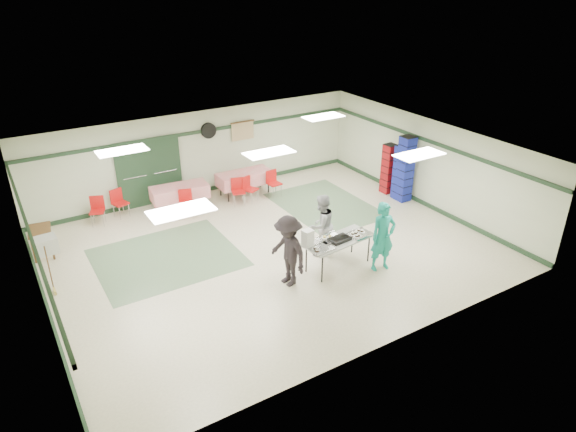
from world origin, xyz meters
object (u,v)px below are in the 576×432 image
chair_a (249,187)px  crate_stack_blue_a (405,169)px  dining_table_b (180,192)px  chair_d (186,200)px  volunteer_grey (321,225)px  volunteer_teal (383,237)px  chair_b (238,188)px  chair_c (273,180)px  chair_loose_a (118,200)px  printer_table (40,233)px  office_printer (46,245)px  crate_stack_red (389,169)px  chair_loose_b (97,208)px  crate_stack_blue_b (401,173)px  serving_table (339,241)px  dining_table_a (244,178)px  broom (49,268)px  volunteer_dark (288,251)px

chair_a → crate_stack_blue_a: 4.92m
dining_table_b → chair_d: (-0.03, -0.57, -0.06)m
crate_stack_blue_a → volunteer_grey: bearing=-161.1°
volunteer_teal → chair_b: bearing=113.3°
chair_c → chair_loose_a: 4.78m
dining_table_b → printer_table: 4.11m
office_printer → volunteer_teal: bearing=-31.7°
chair_d → chair_loose_a: (-1.69, 1.05, 0.00)m
chair_loose_a → crate_stack_red: (8.00, -2.79, 0.31)m
volunteer_teal → chair_loose_b: size_ratio=2.10×
chair_d → printer_table: 4.00m
dining_table_b → crate_stack_blue_b: 6.91m
serving_table → volunteer_grey: (-0.00, 0.75, 0.11)m
volunteer_grey → dining_table_b: (-2.10, 4.48, -0.25)m
chair_loose_b → crate_stack_red: bearing=5.5°
dining_table_a → crate_stack_red: crate_stack_red is taller
volunteer_teal → chair_b: size_ratio=2.09×
chair_a → dining_table_a: bearing=50.7°
chair_loose_a → office_printer: 3.53m
serving_table → office_printer: 6.86m
serving_table → crate_stack_red: (4.17, 2.92, 0.11)m
crate_stack_blue_b → broom: crate_stack_blue_b is taller
dining_table_b → chair_a: 2.13m
volunteer_grey → printer_table: volunteer_grey is taller
volunteer_grey → office_printer: volunteer_grey is taller
serving_table → crate_stack_blue_a: 4.71m
serving_table → chair_loose_b: bearing=122.6°
dining_table_a → chair_c: size_ratio=2.07×
serving_table → office_printer: office_printer is taller
serving_table → dining_table_b: bearing=105.4°
chair_a → chair_loose_b: 4.52m
dining_table_a → chair_d: chair_d is taller
dining_table_a → broom: 6.88m
dining_table_a → chair_a: (-0.15, -0.58, -0.07)m
serving_table → chair_loose_a: 6.88m
chair_b → crate_stack_red: size_ratio=0.51×
chair_loose_a → printer_table: 2.64m
chair_c → crate_stack_red: bearing=-31.9°
chair_d → volunteer_teal: bearing=-43.9°
chair_loose_a → chair_c: bearing=-30.6°
volunteer_dark → chair_loose_a: (-2.39, 5.71, -0.36)m
serving_table → broom: 6.70m
dining_table_a → chair_b: 0.77m
volunteer_teal → crate_stack_blue_b: bearing=51.4°
chair_a → office_printer: (-6.08, -1.58, 0.43)m
dining_table_a → crate_stack_blue_a: size_ratio=0.83×
chair_a → broom: broom is taller
crate_stack_blue_a → printer_table: 10.55m
volunteer_dark → crate_stack_blue_b: size_ratio=0.99×
chair_loose_b → office_printer: 2.97m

